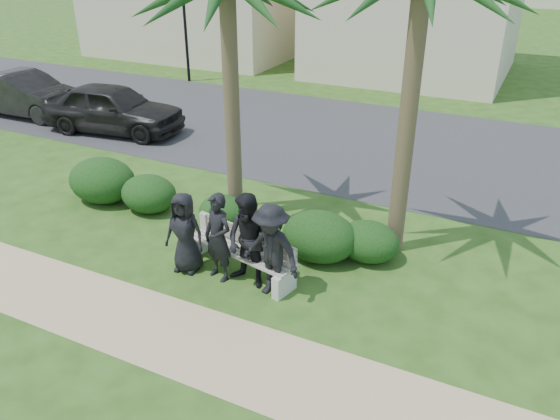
% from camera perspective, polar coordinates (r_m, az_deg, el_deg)
% --- Properties ---
extents(ground, '(160.00, 160.00, 0.00)m').
position_cam_1_polar(ground, '(10.12, -5.99, -6.63)').
color(ground, '#274A15').
rests_on(ground, ground).
extents(footpath, '(30.00, 1.60, 0.01)m').
position_cam_1_polar(footpath, '(8.95, -12.15, -12.24)').
color(footpath, tan).
rests_on(footpath, ground).
extents(asphalt_street, '(160.00, 8.00, 0.01)m').
position_cam_1_polar(asphalt_street, '(16.72, 8.56, 7.13)').
color(asphalt_street, '#2D2D30').
rests_on(asphalt_street, ground).
extents(street_lamp, '(0.36, 0.36, 4.29)m').
position_cam_1_polar(street_lamp, '(23.59, -10.02, 20.11)').
color(street_lamp, black).
rests_on(street_lamp, ground).
extents(park_bench, '(2.38, 0.99, 0.79)m').
position_cam_1_polar(park_bench, '(9.97, -4.28, -4.67)').
color(park_bench, gray).
rests_on(park_bench, ground).
extents(man_a, '(0.80, 0.56, 1.54)m').
position_cam_1_polar(man_a, '(9.95, -9.90, -2.36)').
color(man_a, black).
rests_on(man_a, ground).
extents(man_b, '(0.69, 0.55, 1.65)m').
position_cam_1_polar(man_b, '(9.61, -6.49, -2.87)').
color(man_b, black).
rests_on(man_b, ground).
extents(man_c, '(0.93, 0.77, 1.73)m').
position_cam_1_polar(man_c, '(9.36, -3.27, -3.28)').
color(man_c, black).
rests_on(man_c, ground).
extents(man_d, '(1.19, 0.81, 1.70)m').
position_cam_1_polar(man_d, '(9.11, -0.93, -4.30)').
color(man_d, black).
rests_on(man_d, ground).
extents(hedge_a, '(1.60, 1.32, 1.04)m').
position_cam_1_polar(hedge_a, '(13.24, -18.10, 3.10)').
color(hedge_a, black).
rests_on(hedge_a, ground).
extents(hedge_b, '(1.29, 1.07, 0.84)m').
position_cam_1_polar(hedge_b, '(12.49, -13.57, 1.77)').
color(hedge_b, black).
rests_on(hedge_b, ground).
extents(hedge_c, '(1.09, 0.90, 0.71)m').
position_cam_1_polar(hedge_c, '(11.53, -5.92, -0.14)').
color(hedge_c, black).
rests_on(hedge_c, ground).
extents(hedge_d, '(1.46, 1.21, 0.95)m').
position_cam_1_polar(hedge_d, '(10.35, 4.15, -2.62)').
color(hedge_d, black).
rests_on(hedge_d, ground).
extents(hedge_e, '(1.19, 0.98, 0.77)m').
position_cam_1_polar(hedge_e, '(10.46, 9.21, -3.16)').
color(hedge_e, black).
rests_on(hedge_e, ground).
extents(car_a, '(4.62, 2.35, 1.51)m').
position_cam_1_polar(car_a, '(17.92, -17.06, 10.13)').
color(car_a, black).
rests_on(car_a, ground).
extents(car_b, '(4.43, 1.66, 1.44)m').
position_cam_1_polar(car_b, '(20.75, -25.09, 10.89)').
color(car_b, black).
rests_on(car_b, ground).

